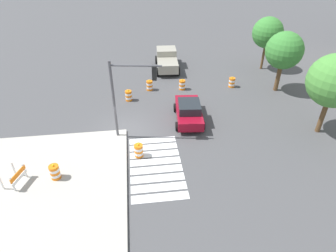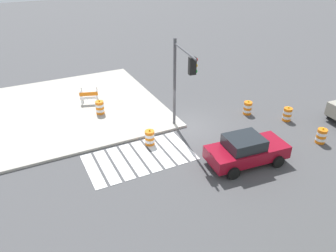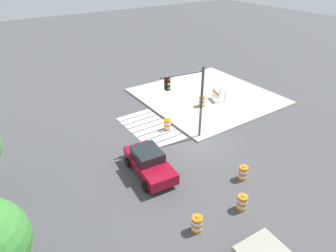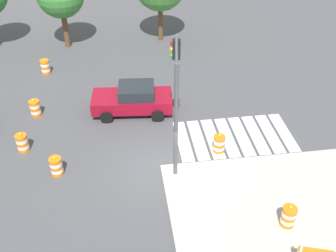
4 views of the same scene
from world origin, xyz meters
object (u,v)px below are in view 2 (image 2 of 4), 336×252
Objects in this scene: traffic_barrel_crosswalk_end at (150,138)px; construction_barricade at (89,95)px; sports_car at (246,150)px; traffic_barrel_far_curb at (248,108)px; traffic_barrel_on_sidewalk at (100,107)px; traffic_light_pole at (181,74)px; traffic_barrel_median_near at (287,114)px; traffic_barrel_near_corner at (321,136)px.

construction_barricade reaches higher than traffic_barrel_crosswalk_end.
sports_car reaches higher than traffic_barrel_far_curb.
traffic_barrel_on_sidewalk is (5.36, -8.84, -0.21)m from sports_car.
traffic_barrel_crosswalk_end is 7.14m from construction_barricade.
sports_car is 4.37× the size of traffic_barrel_on_sidewalk.
traffic_barrel_far_curb is 10.11m from traffic_barrel_on_sidewalk.
construction_barricade is at bearing -59.46° from traffic_light_pole.
traffic_barrel_on_sidewalk is 0.19× the size of traffic_light_pole.
traffic_barrel_far_curb is at bearing -47.76° from traffic_barrel_median_near.
construction_barricade is at bearing -75.84° from traffic_barrel_crosswalk_end.
traffic_barrel_crosswalk_end is at bearing 104.16° from construction_barricade.
traffic_barrel_near_corner is 1.00× the size of traffic_barrel_median_near.
sports_car reaches higher than traffic_barrel_crosswalk_end.
traffic_barrel_near_corner is 1.00× the size of traffic_barrel_crosswalk_end.
traffic_barrel_crosswalk_end is 1.00× the size of traffic_barrel_far_curb.
traffic_light_pole is at bearing -12.91° from traffic_barrel_median_near.
traffic_barrel_on_sidewalk is at bearing -29.86° from traffic_barrel_median_near.
traffic_light_pole is (1.64, -4.23, 3.10)m from sports_car.
construction_barricade is 8.35m from traffic_light_pole.
traffic_barrel_crosswalk_end is at bearing -46.04° from sports_car.
traffic_barrel_near_corner is at bearing 139.07° from traffic_barrel_on_sidewalk.
construction_barricade is at bearing -46.09° from traffic_barrel_near_corner.
traffic_barrel_near_corner is (-5.28, 0.39, -0.36)m from sports_car.
traffic_barrel_crosswalk_end is at bearing 7.04° from traffic_light_pole.
traffic_barrel_far_curb is at bearing 154.68° from traffic_barrel_on_sidewalk.
sports_car is 5.52m from traffic_barrel_crosswalk_end.
traffic_barrel_far_curb is (-7.60, -0.55, 0.00)m from traffic_barrel_crosswalk_end.
construction_barricade is (10.84, -11.26, 0.27)m from traffic_barrel_near_corner.
traffic_light_pole is at bearing 128.91° from traffic_barrel_on_sidewalk.
traffic_barrel_on_sidewalk is at bearing -25.32° from traffic_barrel_far_curb.
construction_barricade is (9.34, -6.36, 0.27)m from traffic_barrel_far_curb.
traffic_barrel_far_curb is (-3.78, -4.52, -0.36)m from sports_car.
traffic_barrel_median_near is (-9.35, 1.37, 0.00)m from traffic_barrel_crosswalk_end.
traffic_barrel_on_sidewalk is at bearing 95.67° from construction_barricade.
traffic_barrel_far_curb is (1.50, -4.90, 0.00)m from traffic_barrel_near_corner.
sports_car is 6.11m from traffic_barrel_median_near.
sports_car is at bearing 117.10° from construction_barricade.
traffic_barrel_far_curb is at bearing -175.84° from traffic_barrel_crosswalk_end.
traffic_light_pole reaches higher than construction_barricade.
sports_car is 5.90m from traffic_barrel_far_curb.
traffic_light_pole is (-2.18, -0.27, 3.46)m from traffic_barrel_crosswalk_end.
traffic_light_pole reaches higher than sports_car.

